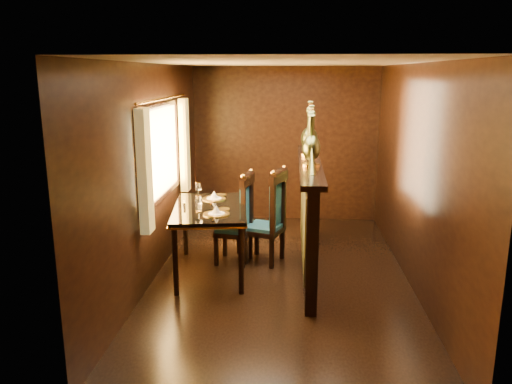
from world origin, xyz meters
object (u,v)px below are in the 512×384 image
peacock_left (312,137)px  peacock_right (309,128)px  chair_right (273,214)px  chair_left (242,216)px  dining_table (210,212)px

peacock_left → peacock_right: 0.74m
chair_right → chair_left: bearing=-156.1°
dining_table → chair_left: 0.51m
dining_table → chair_left: chair_left is taller
peacock_left → peacock_right: bearing=90.0°
chair_right → peacock_left: size_ratio=1.85×
dining_table → peacock_left: peacock_left is taller
dining_table → chair_right: bearing=18.9°
chair_right → peacock_left: 1.24m
dining_table → chair_right: 0.83m
peacock_right → peacock_left: bearing=-90.0°
dining_table → peacock_right: size_ratio=2.15×
peacock_right → chair_left: bearing=-162.0°
chair_left → peacock_left: size_ratio=1.78×
peacock_right → chair_right: bearing=-151.5°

